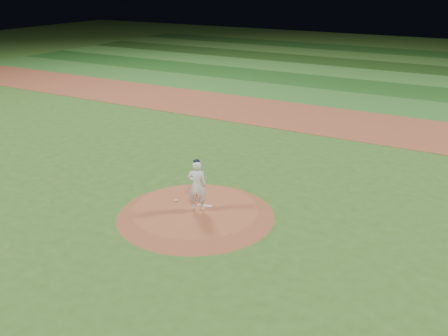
% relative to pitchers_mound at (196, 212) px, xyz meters
% --- Properties ---
extents(ground, '(120.00, 120.00, 0.00)m').
position_rel_pitchers_mound_xyz_m(ground, '(0.00, 0.00, -0.12)').
color(ground, '#325E1E').
rests_on(ground, ground).
extents(infield_dirt_band, '(70.00, 6.00, 0.02)m').
position_rel_pitchers_mound_xyz_m(infield_dirt_band, '(0.00, 14.00, -0.12)').
color(infield_dirt_band, brown).
rests_on(infield_dirt_band, ground).
extents(outfield_stripe_0, '(70.00, 5.00, 0.02)m').
position_rel_pitchers_mound_xyz_m(outfield_stripe_0, '(0.00, 19.50, -0.12)').
color(outfield_stripe_0, '#2F6A26').
rests_on(outfield_stripe_0, ground).
extents(outfield_stripe_1, '(70.00, 5.00, 0.02)m').
position_rel_pitchers_mound_xyz_m(outfield_stripe_1, '(0.00, 24.50, -0.12)').
color(outfield_stripe_1, '#1B4E19').
rests_on(outfield_stripe_1, ground).
extents(outfield_stripe_2, '(70.00, 5.00, 0.02)m').
position_rel_pitchers_mound_xyz_m(outfield_stripe_2, '(0.00, 29.50, -0.12)').
color(outfield_stripe_2, '#36742A').
rests_on(outfield_stripe_2, ground).
extents(outfield_stripe_3, '(70.00, 5.00, 0.02)m').
position_rel_pitchers_mound_xyz_m(outfield_stripe_3, '(0.00, 34.50, -0.12)').
color(outfield_stripe_3, '#1D4115').
rests_on(outfield_stripe_3, ground).
extents(outfield_stripe_4, '(70.00, 5.00, 0.02)m').
position_rel_pitchers_mound_xyz_m(outfield_stripe_4, '(0.00, 39.50, -0.12)').
color(outfield_stripe_4, '#366826').
rests_on(outfield_stripe_4, ground).
extents(outfield_stripe_5, '(70.00, 5.00, 0.02)m').
position_rel_pitchers_mound_xyz_m(outfield_stripe_5, '(0.00, 44.50, -0.12)').
color(outfield_stripe_5, '#1C4917').
rests_on(outfield_stripe_5, ground).
extents(pitchers_mound, '(5.50, 5.50, 0.25)m').
position_rel_pitchers_mound_xyz_m(pitchers_mound, '(0.00, 0.00, 0.00)').
color(pitchers_mound, '#984D2F').
rests_on(pitchers_mound, ground).
extents(pitching_rubber, '(0.56, 0.25, 0.03)m').
position_rel_pitchers_mound_xyz_m(pitching_rubber, '(0.16, 0.35, 0.14)').
color(pitching_rubber, silver).
rests_on(pitching_rubber, pitchers_mound).
extents(rosin_bag, '(0.13, 0.13, 0.07)m').
position_rel_pitchers_mound_xyz_m(rosin_bag, '(-0.94, 0.17, 0.16)').
color(rosin_bag, silver).
rests_on(rosin_bag, pitchers_mound).
extents(pitcher_on_mound, '(0.77, 0.64, 1.85)m').
position_rel_pitchers_mound_xyz_m(pitcher_on_mound, '(0.08, -0.00, 1.04)').
color(pitcher_on_mound, white).
rests_on(pitcher_on_mound, pitchers_mound).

